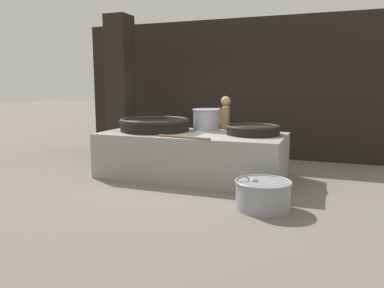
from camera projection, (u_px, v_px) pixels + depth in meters
The scene contains 10 objects.
ground_plane at pixel (192, 176), 7.59m from camera, with size 60.00×60.00×0.00m, color slate.
back_wall at pixel (227, 89), 9.71m from camera, with size 7.98×0.24×3.48m, color black.
support_pillar at pixel (121, 89), 9.10m from camera, with size 0.54×0.54×3.48m, color black.
hearth_platform at pixel (192, 155), 7.52m from camera, with size 3.64×1.68×0.88m.
giant_wok_near at pixel (155, 124), 7.83m from camera, with size 1.48×1.48×0.26m.
giant_wok_far at pixel (253, 129), 7.22m from camera, with size 1.07×1.07×0.18m.
stock_pot at pixel (206, 119), 7.86m from camera, with size 0.59×0.59×0.46m.
stirring_paddle at pixel (186, 137), 6.70m from camera, with size 1.05×0.22×0.04m.
cook at pixel (225, 129), 8.40m from camera, with size 0.42×0.61×1.58m.
prep_bowl_vegetables at pixel (263, 193), 5.55m from camera, with size 1.10×0.85×0.77m.
Camera 1 is at (2.60, -6.93, 1.82)m, focal length 35.00 mm.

